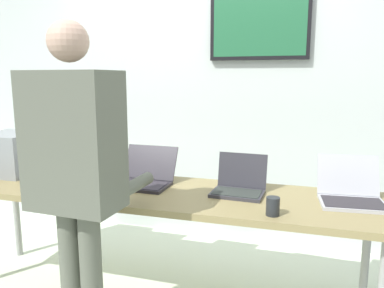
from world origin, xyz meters
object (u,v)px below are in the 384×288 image
workbench (154,197)px  person (76,165)px  equipment_box (12,153)px  laptop_station_3 (351,192)px  coffee_mug (273,206)px  laptop_station_0 (60,169)px  laptop_station_2 (239,184)px  laptop_station_1 (144,176)px

workbench → person: 0.72m
equipment_box → person: size_ratio=0.23×
laptop_station_3 → coffee_mug: size_ratio=3.94×
workbench → laptop_station_0: laptop_station_0 is taller
laptop_station_2 → laptop_station_0: bearing=179.5°
workbench → coffee_mug: coffee_mug is taller
equipment_box → person: bearing=-34.9°
laptop_station_3 → coffee_mug: (-0.42, -0.35, -0.01)m
workbench → equipment_box: (-1.18, 0.10, 0.20)m
laptop_station_1 → coffee_mug: laptop_station_1 is taller
laptop_station_1 → person: (-0.04, -0.72, 0.24)m
equipment_box → laptop_station_0: bearing=-0.9°
laptop_station_0 → person: 0.98m
laptop_station_2 → laptop_station_3: size_ratio=0.85×
coffee_mug → laptop_station_3: bearing=39.9°
laptop_station_2 → laptop_station_3: laptop_station_3 is taller
equipment_box → person: person is taller
person → laptop_station_3: bearing=28.4°
person → coffee_mug: 1.02m
laptop_station_3 → laptop_station_0: bearing=-179.9°
laptop_station_0 → coffee_mug: (1.54, -0.35, -0.01)m
laptop_station_2 → coffee_mug: 0.41m
person → laptop_station_1: bearing=87.0°
laptop_station_0 → laptop_station_1: 0.66m
workbench → person: person is taller
workbench → equipment_box: equipment_box is taller
laptop_station_0 → laptop_station_1: (0.66, 0.00, -0.00)m
equipment_box → person: 1.27m
workbench → laptop_station_1: laptop_station_1 is taller
laptop_station_2 → laptop_station_3: bearing=1.2°
laptop_station_0 → equipment_box: bearing=179.1°
laptop_station_2 → person: person is taller
laptop_station_1 → laptop_station_2: size_ratio=1.18×
laptop_station_1 → person: person is taller
laptop_station_3 → coffee_mug: laptop_station_3 is taller
laptop_station_3 → laptop_station_2: bearing=-178.8°
laptop_station_0 → laptop_station_2: 1.31m
laptop_station_0 → laptop_station_3: laptop_station_0 is taller
laptop_station_1 → coffee_mug: size_ratio=3.93×
equipment_box → laptop_station_0: 0.42m
laptop_station_0 → laptop_station_1: laptop_station_0 is taller
laptop_station_1 → equipment_box: bearing=179.7°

